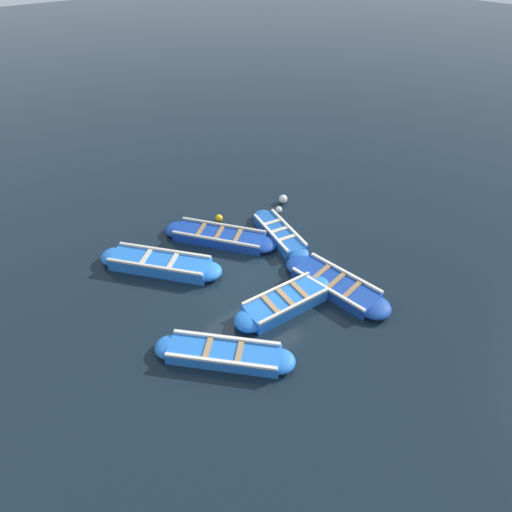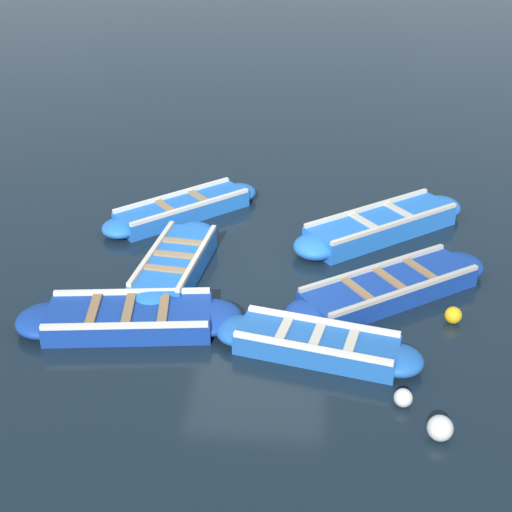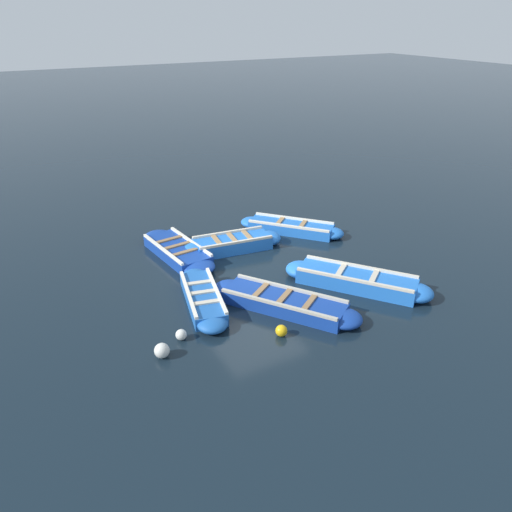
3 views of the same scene
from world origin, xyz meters
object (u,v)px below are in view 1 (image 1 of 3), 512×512
at_px(buoy_yellow_far, 219,218).
at_px(buoy_white_drifting, 283,199).
at_px(boat_outer_left, 336,285).
at_px(boat_outer_right, 224,354).
at_px(boat_far_corner, 160,264).
at_px(boat_drifting, 285,302).
at_px(buoy_orange_near, 279,210).
at_px(boat_bow_out, 220,237).
at_px(boat_alongside, 279,234).

relative_size(buoy_yellow_far, buoy_white_drifting, 0.82).
height_order(boat_outer_left, boat_outer_right, boat_outer_left).
height_order(boat_far_corner, buoy_white_drifting, boat_far_corner).
distance_m(boat_drifting, buoy_white_drifting, 5.42).
bearing_deg(boat_drifting, boat_far_corner, -63.26).
relative_size(boat_outer_right, boat_drifting, 0.96).
relative_size(boat_outer_left, boat_outer_right, 1.15).
xyz_separation_m(boat_outer_right, buoy_orange_near, (-5.35, -3.90, -0.04)).
height_order(boat_bow_out, boat_drifting, boat_drifting).
height_order(boat_outer_right, boat_bow_out, boat_bow_out).
bearing_deg(buoy_orange_near, boat_outer_left, 70.34).
bearing_deg(boat_outer_right, boat_bow_out, -124.53).
height_order(boat_outer_right, buoy_orange_near, boat_outer_right).
distance_m(boat_bow_out, buoy_white_drifting, 3.26).
height_order(boat_alongside, boat_outer_right, boat_outer_right).
height_order(boat_far_corner, boat_bow_out, boat_far_corner).
distance_m(boat_outer_right, boat_bow_out, 4.74).
height_order(boat_outer_left, buoy_white_drifting, boat_outer_left).
xyz_separation_m(boat_outer_left, boat_drifting, (1.62, -0.41, 0.03)).
distance_m(boat_far_corner, buoy_orange_near, 4.89).
xyz_separation_m(boat_outer_left, buoy_yellow_far, (0.58, -4.97, -0.03)).
distance_m(buoy_orange_near, buoy_yellow_far, 2.23).
bearing_deg(boat_outer_right, boat_drifting, -172.97).
distance_m(boat_bow_out, boat_drifting, 3.65).
bearing_deg(boat_far_corner, boat_alongside, 163.16).
bearing_deg(boat_alongside, boat_outer_left, 81.72).
xyz_separation_m(boat_bow_out, buoy_white_drifting, (-3.24, -0.38, -0.01)).
distance_m(boat_outer_left, boat_outer_right, 3.92).
xyz_separation_m(boat_outer_left, boat_outer_right, (3.92, -0.12, 0.00)).
height_order(boat_far_corner, buoy_yellow_far, boat_far_corner).
bearing_deg(buoy_orange_near, boat_alongside, 48.50).
bearing_deg(boat_far_corner, boat_drifting, 116.74).
relative_size(boat_far_corner, buoy_yellow_far, 13.44).
xyz_separation_m(boat_bow_out, boat_drifting, (0.40, 3.63, 0.03)).
height_order(boat_bow_out, buoy_white_drifting, boat_bow_out).
bearing_deg(buoy_yellow_far, boat_bow_out, 55.45).
xyz_separation_m(boat_alongside, buoy_yellow_far, (1.00, -2.10, -0.03)).
relative_size(boat_far_corner, buoy_white_drifting, 11.03).
height_order(boat_outer_left, boat_far_corner, boat_far_corner).
bearing_deg(buoy_yellow_far, buoy_orange_near, 154.82).
relative_size(boat_alongside, buoy_white_drifting, 9.64).
height_order(boat_alongside, boat_far_corner, boat_far_corner).
bearing_deg(buoy_orange_near, boat_outer_right, 36.07).
bearing_deg(boat_drifting, boat_bow_out, -96.25).
distance_m(boat_outer_right, buoy_orange_near, 6.62).
relative_size(boat_alongside, buoy_yellow_far, 11.76).
xyz_separation_m(boat_alongside, buoy_orange_near, (-1.02, -1.15, -0.04)).
height_order(boat_alongside, buoy_orange_near, boat_alongside).
relative_size(boat_far_corner, boat_outer_right, 1.17).
bearing_deg(buoy_yellow_far, buoy_white_drifting, 167.98).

